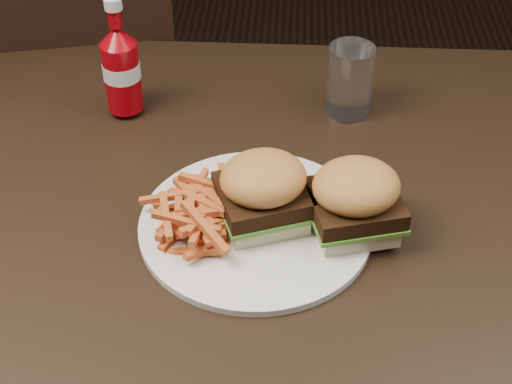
# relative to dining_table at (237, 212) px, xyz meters

# --- Properties ---
(dining_table) EXTENTS (1.20, 0.80, 0.04)m
(dining_table) POSITION_rel_dining_table_xyz_m (0.00, 0.00, 0.00)
(dining_table) COLOR black
(dining_table) RESTS_ON ground
(chair_far) EXTENTS (0.57, 0.57, 0.05)m
(chair_far) POSITION_rel_dining_table_xyz_m (-0.41, 0.59, -0.30)
(chair_far) COLOR black
(chair_far) RESTS_ON ground
(plate) EXTENTS (0.29, 0.29, 0.01)m
(plate) POSITION_rel_dining_table_xyz_m (0.03, -0.05, 0.03)
(plate) COLOR white
(plate) RESTS_ON dining_table
(sandwich_half_a) EXTENTS (0.12, 0.11, 0.02)m
(sandwich_half_a) POSITION_rel_dining_table_xyz_m (0.04, -0.05, 0.04)
(sandwich_half_a) COLOR #F8EBBD
(sandwich_half_a) RESTS_ON plate
(sandwich_half_b) EXTENTS (0.11, 0.11, 0.02)m
(sandwich_half_b) POSITION_rel_dining_table_xyz_m (0.14, -0.05, 0.04)
(sandwich_half_b) COLOR beige
(sandwich_half_b) RESTS_ON plate
(fries_pile) EXTENTS (0.12, 0.12, 0.05)m
(fries_pile) POSITION_rel_dining_table_xyz_m (-0.04, -0.06, 0.05)
(fries_pile) COLOR #B64321
(fries_pile) RESTS_ON plate
(ketchup_bottle) EXTENTS (0.05, 0.05, 0.10)m
(ketchup_bottle) POSITION_rel_dining_table_xyz_m (-0.18, 0.19, 0.08)
(ketchup_bottle) COLOR #9C030B
(ketchup_bottle) RESTS_ON dining_table
(tumbler) EXTENTS (0.07, 0.07, 0.10)m
(tumbler) POSITION_rel_dining_table_xyz_m (0.15, 0.21, 0.08)
(tumbler) COLOR white
(tumbler) RESTS_ON dining_table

